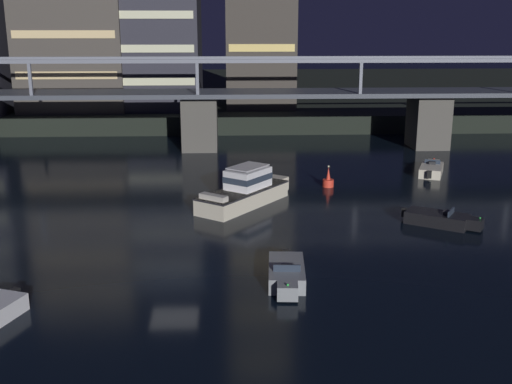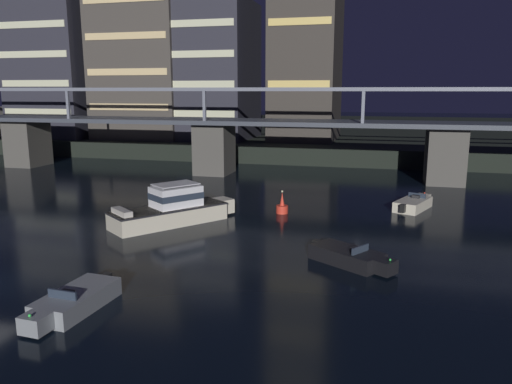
% 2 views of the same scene
% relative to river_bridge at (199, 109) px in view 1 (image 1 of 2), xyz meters
% --- Properties ---
extents(ground_plane, '(400.00, 400.00, 0.00)m').
position_rel_river_bridge_xyz_m(ground_plane, '(-0.00, -33.89, -4.17)').
color(ground_plane, black).
extents(far_riverbank, '(240.00, 80.00, 2.20)m').
position_rel_river_bridge_xyz_m(far_riverbank, '(-0.00, 48.01, -3.07)').
color(far_riverbank, black).
rests_on(far_riverbank, ground).
extents(river_bridge, '(102.32, 6.40, 9.38)m').
position_rel_river_bridge_xyz_m(river_bridge, '(0.00, 0.00, 0.00)').
color(river_bridge, '#4C4944').
rests_on(river_bridge, ground).
extents(tower_west_tall, '(12.87, 11.71, 23.95)m').
position_rel_river_bridge_xyz_m(tower_west_tall, '(-15.97, 16.33, 9.85)').
color(tower_west_tall, '#423D38').
rests_on(tower_west_tall, far_riverbank).
extents(tower_central, '(10.29, 12.99, 19.84)m').
position_rel_river_bridge_xyz_m(tower_central, '(-5.71, 17.60, 7.80)').
color(tower_central, '#282833').
rests_on(tower_central, far_riverbank).
extents(cabin_cruiser_near_left, '(7.17, 8.52, 2.79)m').
position_rel_river_bridge_xyz_m(cabin_cruiser_near_left, '(4.17, -20.93, -3.12)').
color(cabin_cruiser_near_left, beige).
rests_on(cabin_cruiser_near_left, ground).
extents(speedboat_near_center, '(2.08, 5.23, 1.16)m').
position_rel_river_bridge_xyz_m(speedboat_near_center, '(5.83, -35.04, -3.76)').
color(speedboat_near_center, gray).
rests_on(speedboat_near_center, ground).
extents(speedboat_near_right, '(4.78, 3.81, 1.16)m').
position_rel_river_bridge_xyz_m(speedboat_near_right, '(16.68, -26.36, -3.76)').
color(speedboat_near_right, black).
rests_on(speedboat_near_right, ground).
extents(speedboat_mid_center, '(3.15, 5.06, 1.16)m').
position_rel_river_bridge_xyz_m(speedboat_mid_center, '(20.64, -12.27, -3.76)').
color(speedboat_mid_center, beige).
rests_on(speedboat_mid_center, ground).
extents(channel_buoy, '(0.90, 0.90, 1.76)m').
position_rel_river_bridge_xyz_m(channel_buoy, '(10.94, -16.19, -3.69)').
color(channel_buoy, red).
rests_on(channel_buoy, ground).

